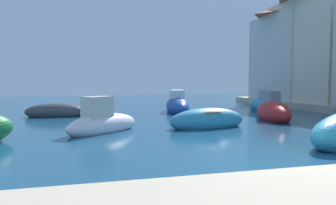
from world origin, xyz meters
TOP-DOWN VIEW (x-y plane):
  - ground at (0.00, 0.00)m, footprint 80.00×80.00m
  - moored_boat_0 at (0.67, 6.11)m, footprint 3.75×1.76m
  - moored_boat_1 at (-6.22, 12.27)m, footprint 3.48×1.52m
  - moored_boat_2 at (7.42, 12.25)m, footprint 1.40×4.09m
  - moored_boat_4 at (-3.86, 5.97)m, footprint 3.39×3.04m
  - moored_boat_7 at (1.38, 13.33)m, footprint 2.11×4.68m
  - moored_boat_8 at (5.11, 7.95)m, footprint 2.62×4.30m
  - waterfront_building_annex at (13.00, 13.73)m, footprint 5.49×7.76m
  - waterfront_building_far at (13.00, 16.87)m, footprint 5.79×6.63m

SIDE VIEW (x-z plane):
  - ground at x=0.00m, z-range 0.00..0.00m
  - moored_boat_1 at x=-6.22m, z-range -0.22..0.78m
  - moored_boat_0 at x=0.67m, z-range -0.25..0.87m
  - moored_boat_8 at x=5.11m, z-range -0.29..1.01m
  - moored_boat_4 at x=-3.86m, z-range -0.44..1.20m
  - moored_boat_2 at x=7.42m, z-range -0.42..1.22m
  - moored_boat_7 at x=1.38m, z-range -0.43..1.31m
  - waterfront_building_far at x=13.00m, z-range 0.55..8.59m
  - waterfront_building_annex at x=13.00m, z-range 0.55..9.13m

